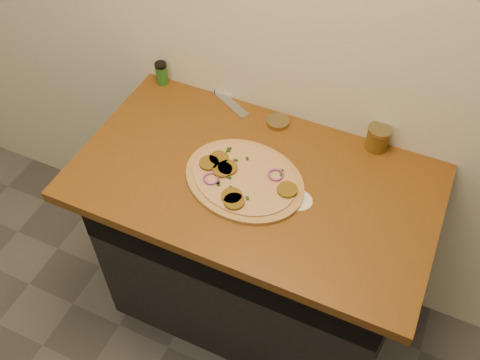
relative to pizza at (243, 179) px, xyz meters
The scene contains 8 objects.
cabinet 0.49m from the pizza, 65.81° to the left, with size 1.10×0.60×0.86m, color black.
countertop 0.05m from the pizza, 49.45° to the left, with size 1.20×0.70×0.04m, color brown.
pizza is the anchor object (origin of this frame).
chefs_knife 0.46m from the pizza, 126.32° to the left, with size 0.27×0.16×0.02m.
mason_jar_lid 0.30m from the pizza, 89.87° to the left, with size 0.08×0.08×0.02m, color #8F8053.
salsa_jar 0.49m from the pizza, 43.24° to the left, with size 0.08×0.08×0.09m.
spice_shaker 0.60m from the pizza, 146.02° to the left, with size 0.05×0.05×0.09m.
flour_spill 0.17m from the pizza, ahead, with size 0.14×0.14×0.00m, color white.
Camera 1 is at (0.44, 0.34, 2.22)m, focal length 40.00 mm.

